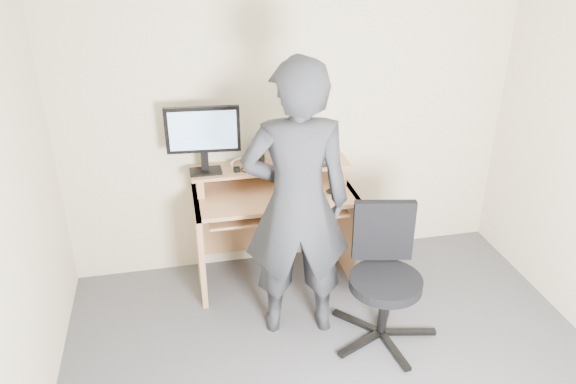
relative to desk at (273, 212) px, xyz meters
name	(u,v)px	position (x,y,z in m)	size (l,w,h in m)	color
back_wall	(292,114)	(0.20, 0.22, 0.70)	(3.50, 0.02, 2.50)	beige
desk	(273,212)	(0.00, 0.00, 0.00)	(1.20, 0.60, 0.91)	tan
monitor	(203,134)	(-0.49, 0.04, 0.66)	(0.53, 0.15, 0.50)	black
external_drive	(258,153)	(-0.09, 0.09, 0.46)	(0.07, 0.13, 0.20)	black
travel_mug	(282,154)	(0.09, 0.04, 0.46)	(0.09, 0.09, 0.19)	silver
smartphone	(320,163)	(0.37, 0.01, 0.37)	(0.07, 0.13, 0.01)	black
charger	(237,170)	(-0.26, 0.00, 0.38)	(0.04, 0.04, 0.04)	black
headphones	(241,164)	(-0.22, 0.12, 0.37)	(0.16, 0.16, 0.02)	silver
keyboard	(264,209)	(-0.09, -0.17, 0.12)	(0.46, 0.18, 0.03)	black
mouse	(332,191)	(0.42, -0.18, 0.22)	(0.10, 0.06, 0.04)	black
office_chair	(384,270)	(0.59, -0.87, -0.05)	(0.73, 0.72, 0.92)	black
person	(297,204)	(0.03, -0.68, 0.41)	(0.70, 0.46, 1.92)	black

